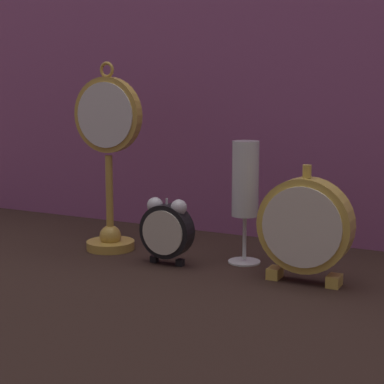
% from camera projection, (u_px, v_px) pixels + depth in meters
% --- Properties ---
extents(ground_plane, '(4.00, 4.00, 0.00)m').
position_uv_depth(ground_plane, '(170.00, 275.00, 1.06)').
color(ground_plane, black).
extents(fabric_backdrop_drape, '(1.61, 0.01, 0.80)m').
position_uv_depth(fabric_backdrop_drape, '(248.00, 41.00, 1.28)').
color(fabric_backdrop_drape, '#8E4C7F').
rests_on(fabric_backdrop_drape, ground_plane).
extents(pocket_watch_on_stand, '(0.14, 0.09, 0.35)m').
position_uv_depth(pocket_watch_on_stand, '(108.00, 159.00, 1.20)').
color(pocket_watch_on_stand, gold).
rests_on(pocket_watch_on_stand, ground_plane).
extents(alarm_clock_twin_bell, '(0.09, 0.03, 0.12)m').
position_uv_depth(alarm_clock_twin_bell, '(167.00, 228.00, 1.11)').
color(alarm_clock_twin_bell, black).
rests_on(alarm_clock_twin_bell, ground_plane).
extents(mantel_clock_silver, '(0.15, 0.04, 0.19)m').
position_uv_depth(mantel_clock_silver, '(305.00, 226.00, 1.00)').
color(mantel_clock_silver, gold).
rests_on(mantel_clock_silver, ground_plane).
extents(champagne_flute, '(0.06, 0.06, 0.22)m').
position_uv_depth(champagne_flute, '(245.00, 187.00, 1.11)').
color(champagne_flute, silver).
rests_on(champagne_flute, ground_plane).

